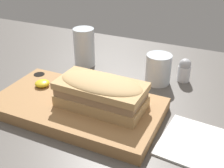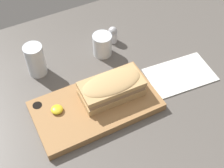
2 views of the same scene
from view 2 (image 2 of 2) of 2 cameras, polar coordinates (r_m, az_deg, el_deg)
dining_table at (r=94.62cm, az=0.46°, el=-6.25°), size 171.91×110.79×2.00cm
serving_board at (r=94.45cm, az=-3.00°, el=-4.02°), size 37.29×20.13×2.77cm
sandwich at (r=92.47cm, az=-0.07°, el=-0.57°), size 19.02×9.77×6.66cm
mustard_dollop at (r=92.41cm, az=-10.03°, el=-4.61°), size 3.54×3.54×1.42cm
water_glass at (r=104.42cm, az=-13.75°, el=3.97°), size 6.13×6.13×11.33cm
wine_glass at (r=108.95cm, az=-1.78°, el=7.04°), size 6.66×6.66×8.00cm
napkin at (r=106.37cm, az=12.33°, el=1.68°), size 22.97×15.74×0.40cm
salt_shaker at (r=113.88cm, az=0.13°, el=9.05°), size 3.33×3.33×6.43cm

